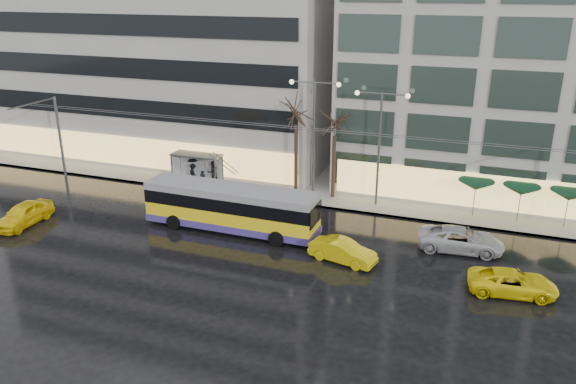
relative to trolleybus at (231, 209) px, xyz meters
The scene contains 22 objects.
ground 3.72m from the trolleybus, 65.77° to the right, with size 140.00×140.00×0.00m, color black.
sidewalk 11.51m from the trolleybus, 72.69° to the left, with size 80.00×10.00×0.15m, color gray.
kerb 7.00m from the trolleybus, 60.28° to the left, with size 80.00×0.10×0.15m, color slate.
building_left 23.64m from the trolleybus, 132.57° to the left, with size 34.00×14.00×22.00m, color #A5A29E.
building_right 28.16m from the trolleybus, 37.94° to the left, with size 32.00×14.00×25.00m, color #A5A29E.
trolleybus is the anchor object (origin of this frame).
catenary 6.05m from the trolleybus, 63.64° to the left, with size 42.24×5.12×7.00m.
bus_shelter 10.32m from the trolleybus, 132.65° to the left, with size 4.20×1.60×2.51m.
street_lamp_near 9.53m from the trolleybus, 66.20° to the left, with size 3.96×0.36×9.03m.
street_lamp_far 12.14m from the trolleybus, 42.52° to the left, with size 3.96×0.36×8.53m.
tree_a 9.85m from the trolleybus, 76.50° to the left, with size 3.20×3.20×8.40m.
tree_b 10.65m from the trolleybus, 58.84° to the left, with size 3.20×3.20×7.70m.
parasol_a 17.33m from the trolleybus, 27.16° to the left, with size 2.50×2.50×2.65m.
parasol_b 20.04m from the trolleybus, 23.24° to the left, with size 2.50×2.50×2.65m.
parasol_c 22.83m from the trolleybus, 20.26° to the left, with size 2.50×2.50×2.65m.
taxi_a 14.63m from the trolleybus, 163.56° to the right, with size 1.84×4.57×1.56m, color yellow.
taxi_b 8.58m from the trolleybus, 13.14° to the right, with size 1.44×4.14×1.36m, color yellow.
taxi_c 18.12m from the trolleybus, ahead, with size 2.16×4.68×1.30m, color yellow.
sedan_silver 15.10m from the trolleybus, ahead, with size 2.43×5.28×1.47m, color silver.
pedestrian_a 8.39m from the trolleybus, 131.31° to the left, with size 1.03×1.04×2.19m.
pedestrian_b 9.47m from the trolleybus, 124.69° to the left, with size 1.18×1.18×1.93m.
pedestrian_c 10.23m from the trolleybus, 133.49° to the left, with size 1.20×1.14×2.11m.
Camera 1 is at (14.18, -28.64, 15.89)m, focal length 35.00 mm.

